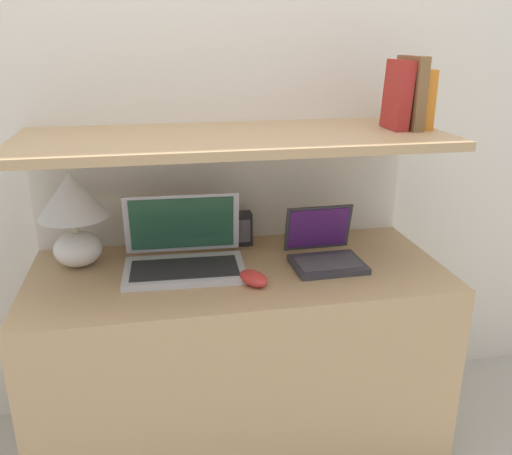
# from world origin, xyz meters

# --- Properties ---
(wall_back) EXTENTS (6.00, 0.05, 2.40)m
(wall_back) POSITION_xyz_m (0.00, 0.66, 1.20)
(wall_back) COLOR silver
(wall_back) RESTS_ON ground_plane
(desk) EXTENTS (1.35, 0.59, 0.71)m
(desk) POSITION_xyz_m (0.00, 0.30, 0.35)
(desk) COLOR tan
(desk) RESTS_ON ground_plane
(back_riser) EXTENTS (1.35, 0.04, 1.11)m
(back_riser) POSITION_xyz_m (0.00, 0.61, 0.55)
(back_riser) COLOR silver
(back_riser) RESTS_ON ground_plane
(shelf) EXTENTS (1.35, 0.53, 0.03)m
(shelf) POSITION_xyz_m (0.00, 0.36, 1.12)
(shelf) COLOR tan
(shelf) RESTS_ON back_riser
(table_lamp) EXTENTS (0.23, 0.23, 0.32)m
(table_lamp) POSITION_xyz_m (-0.52, 0.43, 0.90)
(table_lamp) COLOR white
(table_lamp) RESTS_ON desk
(laptop_large) EXTENTS (0.40, 0.29, 0.23)m
(laptop_large) POSITION_xyz_m (-0.17, 0.34, 0.75)
(laptop_large) COLOR silver
(laptop_large) RESTS_ON desk
(laptop_small) EXTENTS (0.24, 0.23, 0.18)m
(laptop_small) POSITION_xyz_m (0.29, 0.29, 0.75)
(laptop_small) COLOR #333338
(laptop_small) RESTS_ON desk
(computer_mouse) EXTENTS (0.11, 0.13, 0.04)m
(computer_mouse) POSITION_xyz_m (0.03, 0.17, 0.73)
(computer_mouse) COLOR red
(computer_mouse) RESTS_ON desk
(router_box) EXTENTS (0.10, 0.06, 0.12)m
(router_box) POSITION_xyz_m (0.04, 0.52, 0.77)
(router_box) COLOR black
(router_box) RESTS_ON desk
(book_orange) EXTENTS (0.04, 0.13, 0.19)m
(book_orange) POSITION_xyz_m (0.63, 0.36, 1.23)
(book_orange) COLOR orange
(book_orange) RESTS_ON shelf
(book_brown) EXTENTS (0.04, 0.17, 0.23)m
(book_brown) POSITION_xyz_m (0.59, 0.36, 1.25)
(book_brown) COLOR brown
(book_brown) RESTS_ON shelf
(book_red) EXTENTS (0.05, 0.14, 0.22)m
(book_red) POSITION_xyz_m (0.54, 0.36, 1.25)
(book_red) COLOR #A82823
(book_red) RESTS_ON shelf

